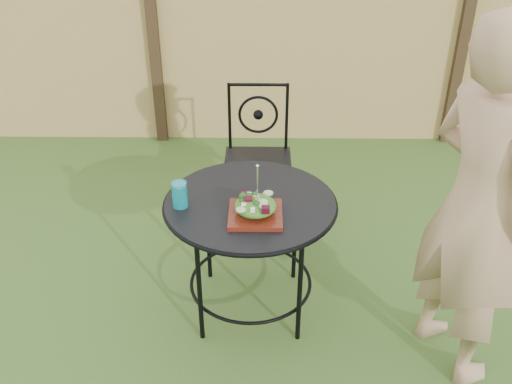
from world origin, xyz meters
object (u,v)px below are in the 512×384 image
patio_chair (258,153)px  salad_plate (255,214)px  diner (479,209)px  patio_table (250,223)px

patio_chair → salad_plate: size_ratio=3.52×
salad_plate → diner: bearing=-11.5°
patio_table → salad_plate: (0.03, -0.14, 0.15)m
patio_chair → diner: diner is taller
diner → patio_chair: bearing=13.0°
diner → salad_plate: 1.05m
patio_table → patio_chair: 0.99m
diner → salad_plate: (-1.02, 0.21, -0.18)m
patio_table → patio_chair: bearing=88.2°
diner → salad_plate: bearing=54.3°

